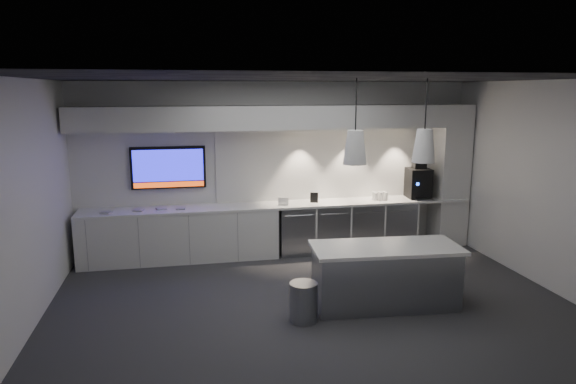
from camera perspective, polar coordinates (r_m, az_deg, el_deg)
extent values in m
plane|color=#303032|center=(7.21, 2.55, -12.07)|extent=(7.00, 7.00, 0.00)
plane|color=black|center=(6.62, 2.78, 12.50)|extent=(7.00, 7.00, 0.00)
plane|color=silver|center=(9.17, -1.16, 2.77)|extent=(7.00, 0.00, 7.00)
plane|color=silver|center=(4.46, 10.59, -6.66)|extent=(7.00, 0.00, 7.00)
plane|color=silver|center=(6.82, -27.18, -1.46)|extent=(0.00, 7.00, 7.00)
plane|color=silver|center=(8.33, 26.72, 0.69)|extent=(0.00, 7.00, 7.00)
cube|color=white|center=(8.97, -0.77, -1.46)|extent=(6.80, 0.65, 0.04)
cube|color=silver|center=(8.93, -11.90, -4.74)|extent=(3.30, 0.63, 0.86)
cube|color=gray|center=(9.13, 0.78, -4.17)|extent=(0.60, 0.61, 0.85)
cube|color=gray|center=(9.28, 4.60, -3.95)|extent=(0.60, 0.61, 0.85)
cube|color=gray|center=(9.47, 8.27, -3.73)|extent=(0.60, 0.61, 0.85)
cube|color=gray|center=(9.69, 11.79, -3.49)|extent=(0.60, 0.61, 0.85)
cube|color=silver|center=(9.43, 6.06, 3.25)|extent=(4.60, 0.03, 1.30)
cube|color=silver|center=(8.78, -0.83, 8.30)|extent=(6.90, 0.60, 0.40)
cube|color=silver|center=(10.00, 17.53, 1.80)|extent=(0.55, 0.55, 2.60)
cube|color=black|center=(8.97, -13.15, 2.67)|extent=(1.25, 0.06, 0.72)
cube|color=#1615CC|center=(8.93, -13.16, 2.89)|extent=(1.17, 0.00, 0.54)
cube|color=#CD3C0C|center=(8.98, -13.07, 0.81)|extent=(1.17, 0.00, 0.09)
cube|color=gray|center=(7.08, 10.72, -9.31)|extent=(1.92, 0.88, 0.78)
cube|color=white|center=(6.94, 10.84, -6.09)|extent=(2.02, 0.98, 0.05)
cylinder|color=gray|center=(6.57, 1.73, -12.11)|extent=(0.38, 0.38, 0.50)
cube|color=black|center=(9.74, 14.27, 0.97)|extent=(0.44, 0.48, 0.54)
cube|color=black|center=(9.69, 14.37, 3.07)|extent=(0.24, 0.24, 0.18)
cube|color=gray|center=(9.58, 14.82, -0.80)|extent=(0.32, 0.23, 0.03)
cube|color=black|center=(9.06, 2.92, -0.62)|extent=(0.14, 0.06, 0.18)
cube|color=white|center=(8.84, -0.52, -1.04)|extent=(0.18, 0.07, 0.14)
cube|color=#979797|center=(8.81, -19.57, -2.14)|extent=(0.20, 0.20, 0.02)
cube|color=#979797|center=(8.80, -16.31, -1.95)|extent=(0.18, 0.18, 0.02)
cube|color=#979797|center=(8.81, -13.91, -1.80)|extent=(0.20, 0.20, 0.02)
cube|color=#979797|center=(8.77, -11.85, -1.78)|extent=(0.16, 0.16, 0.02)
cone|color=silver|center=(6.51, 7.46, 4.95)|extent=(0.30, 0.30, 0.43)
cylinder|color=black|center=(6.47, 7.59, 9.92)|extent=(0.02, 0.02, 0.70)
cone|color=silver|center=(6.87, 14.88, 4.99)|extent=(0.30, 0.30, 0.43)
cylinder|color=black|center=(6.83, 15.12, 9.70)|extent=(0.02, 0.02, 0.70)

